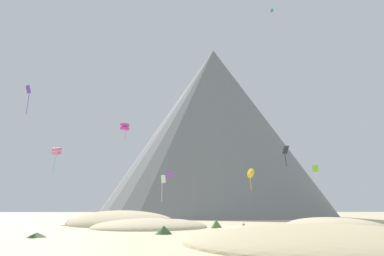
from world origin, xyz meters
name	(u,v)px	position (x,y,z in m)	size (l,w,h in m)	color
ground_plane	(223,240)	(0.00, 0.00, 0.00)	(400.00, 400.00, 0.00)	beige
dune_foreground_left	(150,227)	(-6.42, 19.91, 0.00)	(15.16, 17.81, 2.45)	#CCBA8E
dune_foreground_right	(332,228)	(17.28, 16.79, 0.00)	(15.86, 8.38, 2.74)	beige
dune_midground	(324,245)	(6.45, -4.67, 0.00)	(22.79, 19.27, 2.82)	#C6B284
dune_back_low	(121,225)	(-11.05, 27.66, 0.00)	(21.38, 16.50, 4.37)	beige
bush_near_left	(164,230)	(-4.75, 6.79, 0.42)	(1.72, 1.72, 0.84)	#386633
bush_far_left	(37,235)	(-16.02, 3.96, 0.22)	(1.75, 1.75, 0.43)	#386633
bush_mid_center	(216,224)	(2.12, 17.44, 0.54)	(1.50, 1.50, 1.08)	#568442
bush_near_right	(343,229)	(14.67, 8.73, 0.33)	(1.87, 1.87, 0.66)	#386633
bush_low_patch	(244,228)	(3.57, 8.02, 0.50)	(1.67, 1.67, 1.00)	#668C4C
rock_massif	(215,136)	(12.06, 82.60, 25.26)	(78.99, 78.99, 54.77)	slate
kite_white_low	(163,182)	(-4.73, 40.02, 7.44)	(0.97, 0.51, 5.13)	white
kite_black_low	(286,151)	(12.73, 19.85, 10.54)	(0.77, 0.92, 3.09)	black
kite_violet_low	(170,175)	(-3.22, 46.37, 9.33)	(1.07, 0.70, 0.97)	purple
kite_yellow_low	(250,173)	(8.64, 24.84, 7.81)	(1.23, 1.60, 3.50)	yellow
kite_rainbow_low	(57,151)	(-25.44, 41.04, 13.30)	(1.68, 1.73, 5.07)	#E5668C
kite_teal_high	(272,12)	(16.52, 33.85, 40.93)	(0.48, 0.45, 2.43)	teal
kite_lime_low	(315,168)	(23.88, 35.66, 9.84)	(0.98, 1.10, 1.39)	#8CD133
kite_magenta_mid	(125,127)	(-12.43, 39.79, 18.11)	(1.70, 1.69, 2.99)	#D1339E
kite_indigo_mid	(28,93)	(-26.90, 27.72, 20.85)	(1.01, 0.89, 4.73)	#5138B2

